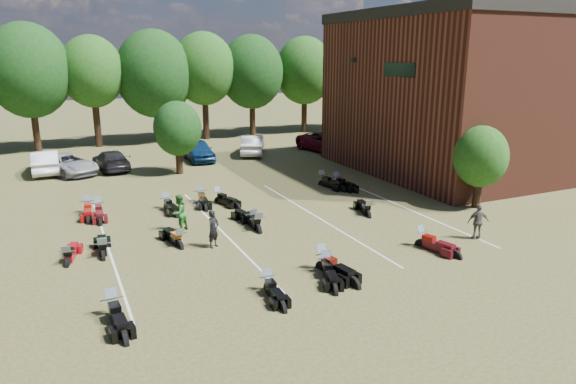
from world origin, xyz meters
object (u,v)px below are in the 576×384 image
person_black (213,229)px  car_4 (198,150)px  person_green (179,213)px  motorcycle_3 (326,274)px  motorcycle_14 (99,215)px  person_grey (478,222)px  motorcycle_7 (68,265)px

person_black → car_4: bearing=42.1°
person_green → car_4: bearing=-143.7°
motorcycle_3 → motorcycle_14: 13.19m
person_black → person_green: (-0.82, 2.68, 0.06)m
person_grey → motorcycle_14: person_grey is taller
person_black → person_green: 2.80m
person_grey → car_4: bearing=-53.8°
motorcycle_7 → motorcycle_14: motorcycle_14 is taller
person_green → person_black: bearing=71.6°
person_green → person_grey: person_green is taller
person_green → motorcycle_3: 8.05m
motorcycle_7 → car_4: bearing=-105.8°
person_green → motorcycle_3: person_green is taller
person_grey → motorcycle_3: 7.92m
car_4 → person_green: (-5.11, -15.51, 0.08)m
person_green → motorcycle_14: (-3.19, 4.14, -0.87)m
person_green → person_grey: (11.68, -6.58, -0.07)m
person_grey → motorcycle_7: 17.15m
person_grey → motorcycle_3: size_ratio=0.73×
person_black → person_grey: size_ratio=1.01×
person_black → motorcycle_7: 5.78m
person_black → motorcycle_14: 7.95m
person_black → person_green: person_green is taller
motorcycle_7 → motorcycle_14: size_ratio=0.90×
car_4 → motorcycle_7: car_4 is taller
person_green → person_grey: 13.40m
motorcycle_14 → person_grey: bearing=-33.3°
motorcycle_7 → person_grey: bearing=178.7°
car_4 → motorcycle_3: (-1.30, -22.56, -0.79)m
person_black → person_grey: bearing=-54.4°
motorcycle_3 → motorcycle_14: size_ratio=0.95×
motorcycle_3 → motorcycle_7: bearing=168.1°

